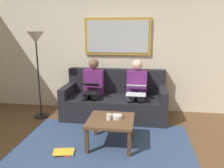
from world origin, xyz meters
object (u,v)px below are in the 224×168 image
object	(u,v)px
laptop_white	(136,90)
laptop_black	(90,88)
coffee_table	(111,123)
person_right	(93,86)
standing_lamp	(36,47)
person_left	(137,88)
framed_mirror	(117,37)
magazine_stack	(64,152)
bowl	(117,117)
couch	(115,101)
cup	(109,117)

from	to	relation	value
laptop_white	laptop_black	xyz separation A→B (m)	(0.85, -0.00, -0.00)
coffee_table	person_right	distance (m)	1.29
person_right	standing_lamp	distance (m)	1.29
person_left	framed_mirror	bearing A→B (deg)	-47.05
person_left	person_right	world-z (taller)	same
person_right	magazine_stack	world-z (taller)	person_right
bowl	magazine_stack	xyz separation A→B (m)	(0.70, 0.39, -0.41)
magazine_stack	standing_lamp	distance (m)	2.09
couch	standing_lamp	bearing A→B (deg)	10.51
framed_mirror	bowl	xyz separation A→B (m)	(-0.17, 1.56, -1.12)
coffee_table	magazine_stack	distance (m)	0.78
framed_mirror	coffee_table	distance (m)	2.00
person_right	standing_lamp	bearing A→B (deg)	11.08
laptop_white	framed_mirror	bearing A→B (deg)	-58.25
coffee_table	person_right	bearing A→B (deg)	-65.72
coffee_table	laptop_black	bearing A→B (deg)	-60.69
coffee_table	laptop_white	size ratio (longest dim) A/B	1.73
laptop_white	person_left	bearing A→B (deg)	-90.00
coffee_table	cup	world-z (taller)	cup
laptop_black	laptop_white	bearing A→B (deg)	179.70
framed_mirror	cup	xyz separation A→B (m)	(-0.07, 1.64, -1.10)
bowl	person_left	xyz separation A→B (m)	(-0.25, -1.11, 0.17)
person_left	laptop_black	distance (m)	0.88
standing_lamp	laptop_black	bearing A→B (deg)	178.47
framed_mirror	laptop_black	bearing A→B (deg)	58.08
framed_mirror	laptop_white	world-z (taller)	framed_mirror
person_left	laptop_black	xyz separation A→B (m)	(0.85, 0.23, 0.02)
person_left	standing_lamp	bearing A→B (deg)	6.08
framed_mirror	magazine_stack	xyz separation A→B (m)	(0.52, 1.95, -1.53)
standing_lamp	cup	bearing A→B (deg)	146.92
laptop_white	standing_lamp	size ratio (longest dim) A/B	0.23
framed_mirror	coffee_table	xyz separation A→B (m)	(-0.09, 1.61, -1.20)
laptop_white	magazine_stack	distance (m)	1.70
bowl	laptop_black	distance (m)	1.08
laptop_white	bowl	bearing A→B (deg)	74.04
person_left	laptop_white	bearing A→B (deg)	90.00
framed_mirror	bowl	bearing A→B (deg)	96.39
cup	framed_mirror	bearing A→B (deg)	-87.51
person_left	coffee_table	bearing A→B (deg)	73.85
framed_mirror	person_left	distance (m)	1.13
cup	person_right	bearing A→B (deg)	-67.23
laptop_white	person_right	xyz separation A→B (m)	(0.85, -0.23, -0.02)
framed_mirror	laptop_black	xyz separation A→B (m)	(0.43, 0.68, -0.92)
person_right	bowl	bearing A→B (deg)	118.50
bowl	magazine_stack	world-z (taller)	bowl
person_right	standing_lamp	world-z (taller)	standing_lamp
coffee_table	laptop_white	xyz separation A→B (m)	(-0.33, -0.92, 0.28)
couch	bowl	xyz separation A→B (m)	(-0.17, 1.17, 0.12)
bowl	magazine_stack	bearing A→B (deg)	29.19
framed_mirror	cup	size ratio (longest dim) A/B	14.96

